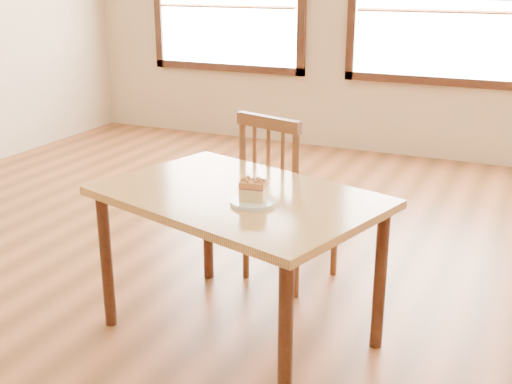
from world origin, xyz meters
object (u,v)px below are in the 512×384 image
cafe_chair_main (286,197)px  cake_slice (253,189)px  plate (253,202)px  cafe_table_main (238,211)px

cafe_chair_main → cake_slice: bearing=117.4°
plate → cafe_chair_main: bearing=101.1°
cafe_table_main → cafe_chair_main: bearing=108.6°
plate → cake_slice: size_ratio=1.60×
cafe_table_main → plate: 0.19m
cafe_table_main → plate: bearing=-23.4°
cafe_table_main → plate: plate is taller
cafe_chair_main → cake_slice: (0.15, -0.78, 0.31)m
cafe_chair_main → plate: (0.15, -0.78, 0.24)m
plate → cake_slice: bearing=-168.1°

